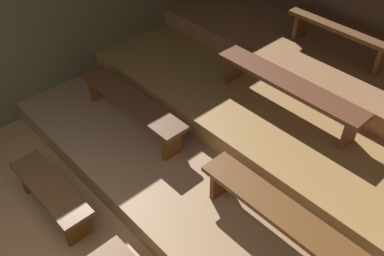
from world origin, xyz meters
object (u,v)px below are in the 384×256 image
object	(u,v)px
bench_middle_center	(288,86)
bench_lower_left	(131,103)
bench_lower_right	(280,215)
bench_upper_center	(342,31)
bench_floor_left	(51,192)

from	to	relation	value
bench_middle_center	bench_lower_left	bearing A→B (deg)	-133.49
bench_lower_left	bench_lower_right	world-z (taller)	same
bench_lower_left	bench_upper_center	bearing A→B (deg)	64.98
bench_lower_left	bench_middle_center	size ratio (longest dim) A/B	0.89
bench_lower_right	bench_upper_center	world-z (taller)	bench_upper_center
bench_floor_left	bench_middle_center	distance (m)	2.80
bench_lower_right	bench_middle_center	size ratio (longest dim) A/B	0.89
bench_floor_left	bench_middle_center	xyz separation A→B (m)	(0.89, 2.61, 0.52)
bench_floor_left	bench_upper_center	world-z (taller)	bench_upper_center
bench_floor_left	bench_lower_right	xyz separation A→B (m)	(1.86, 1.29, 0.27)
bench_lower_left	bench_middle_center	xyz separation A→B (m)	(1.25, 1.31, 0.26)
bench_lower_right	bench_floor_left	bearing A→B (deg)	-145.22
bench_middle_center	bench_upper_center	bearing A→B (deg)	94.72
bench_lower_left	bench_upper_center	distance (m)	2.77
bench_floor_left	bench_upper_center	xyz separation A→B (m)	(0.80, 3.76, 0.76)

